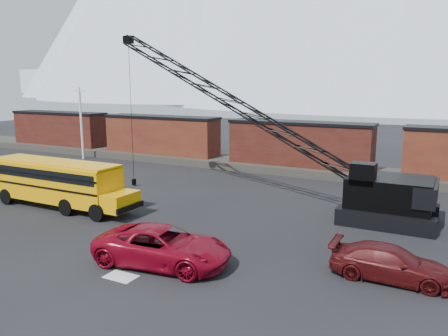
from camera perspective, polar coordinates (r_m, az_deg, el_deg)
The scene contains 11 objects.
ground at distance 23.30m, azimuth -7.73°, elevation -10.00°, with size 160.00×160.00×0.00m, color black.
gravel_berm at distance 42.41m, azimuth 9.73°, elevation -0.07°, with size 120.00×5.00×0.70m, color #443F37.
boxcar_west_far at distance 60.07m, azimuth -20.69°, elevation 4.89°, with size 13.70×3.10×4.17m.
boxcar_west_near at distance 49.31m, azimuth -8.17°, elevation 4.33°, with size 13.70×3.10×4.17m.
boxcar_mid at distance 42.02m, azimuth 9.83°, elevation 3.16°, with size 13.70×3.10×4.17m.
utility_pole at distance 51.39m, azimuth -18.15°, elevation 5.71°, with size 1.40×0.24×8.00m.
snow_patch at distance 20.13m, azimuth -13.32°, elevation -13.64°, with size 1.40×0.90×0.02m, color silver.
school_bus at distance 31.57m, azimuth -20.77°, elevation -1.69°, with size 11.65×2.65×3.19m.
red_pickup at distance 20.72m, azimuth -7.99°, elevation -10.08°, with size 2.96×6.41×1.78m, color maroon.
maroon_suv at distance 20.41m, azimuth 20.93°, elevation -11.52°, with size 2.06×5.07×1.47m, color #460C0E.
crawler_crane at distance 30.08m, azimuth 4.34°, elevation 6.66°, with size 23.16×4.20×12.19m.
Camera 1 is at (12.78, -17.65, 8.25)m, focal length 35.00 mm.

